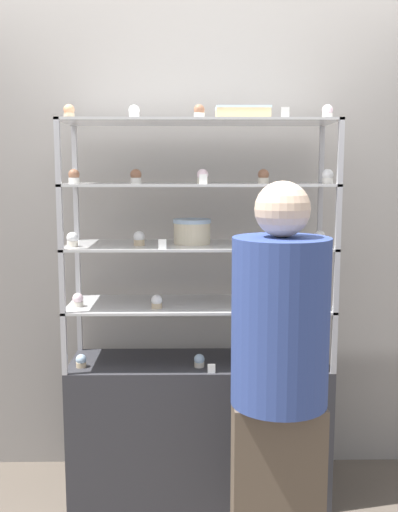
% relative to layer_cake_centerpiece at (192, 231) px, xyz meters
% --- Properties ---
extents(ground_plane, '(20.00, 20.00, 0.00)m').
position_rel_layer_cake_centerpiece_xyz_m(ground_plane, '(0.03, -0.01, -1.34)').
color(ground_plane, brown).
extents(back_wall, '(8.00, 0.05, 2.60)m').
position_rel_layer_cake_centerpiece_xyz_m(back_wall, '(0.03, 0.34, -0.04)').
color(back_wall, gray).
rests_on(back_wall, ground_plane).
extents(display_base, '(1.28, 0.41, 0.70)m').
position_rel_layer_cake_centerpiece_xyz_m(display_base, '(0.03, -0.01, -1.00)').
color(display_base, '#333338').
rests_on(display_base, ground_plane).
extents(display_riser_lower, '(1.28, 0.41, 0.29)m').
position_rel_layer_cake_centerpiece_xyz_m(display_riser_lower, '(0.03, -0.01, -0.37)').
color(display_riser_lower, '#B7B7BC').
rests_on(display_riser_lower, display_base).
extents(display_riser_middle, '(1.28, 0.41, 0.29)m').
position_rel_layer_cake_centerpiece_xyz_m(display_riser_middle, '(0.03, -0.01, -0.08)').
color(display_riser_middle, '#B7B7BC').
rests_on(display_riser_middle, display_riser_lower).
extents(display_riser_upper, '(1.28, 0.41, 0.29)m').
position_rel_layer_cake_centerpiece_xyz_m(display_riser_upper, '(0.03, -0.01, 0.21)').
color(display_riser_upper, '#B7B7BC').
rests_on(display_riser_upper, display_riser_middle).
extents(display_riser_top, '(1.28, 0.41, 0.29)m').
position_rel_layer_cake_centerpiece_xyz_m(display_riser_top, '(0.03, -0.01, 0.51)').
color(display_riser_top, '#B7B7BC').
rests_on(display_riser_top, display_riser_upper).
extents(layer_cake_centerpiece, '(0.18, 0.18, 0.12)m').
position_rel_layer_cake_centerpiece_xyz_m(layer_cake_centerpiece, '(0.00, 0.00, 0.00)').
color(layer_cake_centerpiece, beige).
rests_on(layer_cake_centerpiece, display_riser_middle).
extents(sheet_cake_frosted, '(0.25, 0.16, 0.06)m').
position_rel_layer_cake_centerpiece_xyz_m(sheet_cake_frosted, '(0.24, -0.03, 0.56)').
color(sheet_cake_frosted, '#DBBC84').
rests_on(sheet_cake_frosted, display_riser_top).
extents(cupcake_0, '(0.05, 0.05, 0.06)m').
position_rel_layer_cake_centerpiece_xyz_m(cupcake_0, '(-0.54, -0.10, -0.62)').
color(cupcake_0, '#CCB28C').
rests_on(cupcake_0, display_base).
extents(cupcake_1, '(0.05, 0.05, 0.06)m').
position_rel_layer_cake_centerpiece_xyz_m(cupcake_1, '(0.03, -0.10, -0.62)').
color(cupcake_1, beige).
rests_on(cupcake_1, display_base).
extents(cupcake_2, '(0.05, 0.05, 0.06)m').
position_rel_layer_cake_centerpiece_xyz_m(cupcake_2, '(0.60, -0.09, -0.62)').
color(cupcake_2, '#CCB28C').
rests_on(cupcake_2, display_base).
extents(price_tag_0, '(0.04, 0.00, 0.04)m').
position_rel_layer_cake_centerpiece_xyz_m(price_tag_0, '(0.09, -0.20, -0.62)').
color(price_tag_0, white).
rests_on(price_tag_0, display_base).
extents(cupcake_3, '(0.05, 0.05, 0.07)m').
position_rel_layer_cake_centerpiece_xyz_m(cupcake_3, '(-0.55, -0.07, -0.32)').
color(cupcake_3, beige).
rests_on(cupcake_3, display_riser_lower).
extents(cupcake_4, '(0.05, 0.05, 0.07)m').
position_rel_layer_cake_centerpiece_xyz_m(cupcake_4, '(-0.17, -0.11, -0.32)').
color(cupcake_4, '#CCB28C').
rests_on(cupcake_4, display_riser_lower).
extents(cupcake_5, '(0.05, 0.05, 0.07)m').
position_rel_layer_cake_centerpiece_xyz_m(cupcake_5, '(0.22, -0.08, -0.32)').
color(cupcake_5, '#CCB28C').
rests_on(cupcake_5, display_riser_lower).
extents(cupcake_6, '(0.05, 0.05, 0.07)m').
position_rel_layer_cake_centerpiece_xyz_m(cupcake_6, '(0.61, -0.08, -0.32)').
color(cupcake_6, beige).
rests_on(cupcake_6, display_riser_lower).
extents(price_tag_1, '(0.04, 0.00, 0.04)m').
position_rel_layer_cake_centerpiece_xyz_m(price_tag_1, '(0.35, -0.20, -0.33)').
color(price_tag_1, white).
rests_on(price_tag_1, display_riser_lower).
extents(cupcake_7, '(0.05, 0.05, 0.07)m').
position_rel_layer_cake_centerpiece_xyz_m(cupcake_7, '(-0.56, -0.10, -0.03)').
color(cupcake_7, beige).
rests_on(cupcake_7, display_riser_middle).
extents(cupcake_8, '(0.05, 0.05, 0.07)m').
position_rel_layer_cake_centerpiece_xyz_m(cupcake_8, '(-0.25, -0.06, -0.03)').
color(cupcake_8, '#CCB28C').
rests_on(cupcake_8, display_riser_middle).
extents(cupcake_9, '(0.05, 0.05, 0.07)m').
position_rel_layer_cake_centerpiece_xyz_m(cupcake_9, '(0.32, -0.12, -0.03)').
color(cupcake_9, beige).
rests_on(cupcake_9, display_riser_middle).
extents(cupcake_10, '(0.05, 0.05, 0.07)m').
position_rel_layer_cake_centerpiece_xyz_m(cupcake_10, '(0.61, -0.06, -0.03)').
color(cupcake_10, '#CCB28C').
rests_on(cupcake_10, display_riser_middle).
extents(price_tag_2, '(0.04, 0.00, 0.04)m').
position_rel_layer_cake_centerpiece_xyz_m(price_tag_2, '(-0.14, -0.20, -0.04)').
color(price_tag_2, white).
rests_on(price_tag_2, display_riser_middle).
extents(cupcake_11, '(0.05, 0.05, 0.07)m').
position_rel_layer_cake_centerpiece_xyz_m(cupcake_11, '(-0.55, -0.07, 0.26)').
color(cupcake_11, white).
rests_on(cupcake_11, display_riser_upper).
extents(cupcake_12, '(0.05, 0.05, 0.07)m').
position_rel_layer_cake_centerpiece_xyz_m(cupcake_12, '(-0.26, -0.08, 0.26)').
color(cupcake_12, white).
rests_on(cupcake_12, display_riser_upper).
extents(cupcake_13, '(0.05, 0.05, 0.07)m').
position_rel_layer_cake_centerpiece_xyz_m(cupcake_13, '(0.05, -0.12, 0.26)').
color(cupcake_13, beige).
rests_on(cupcake_13, display_riser_upper).
extents(cupcake_14, '(0.05, 0.05, 0.07)m').
position_rel_layer_cake_centerpiece_xyz_m(cupcake_14, '(0.33, -0.08, 0.26)').
color(cupcake_14, beige).
rests_on(cupcake_14, display_riser_upper).
extents(cupcake_15, '(0.05, 0.05, 0.07)m').
position_rel_layer_cake_centerpiece_xyz_m(cupcake_15, '(0.62, -0.12, 0.26)').
color(cupcake_15, white).
rests_on(cupcake_15, display_riser_upper).
extents(price_tag_3, '(0.04, 0.00, 0.04)m').
position_rel_layer_cake_centerpiece_xyz_m(price_tag_3, '(0.05, -0.20, 0.25)').
color(price_tag_3, white).
rests_on(price_tag_3, display_riser_upper).
extents(cupcake_16, '(0.05, 0.05, 0.07)m').
position_rel_layer_cake_centerpiece_xyz_m(cupcake_16, '(-0.56, -0.07, 0.56)').
color(cupcake_16, '#CCB28C').
rests_on(cupcake_16, display_riser_top).
extents(cupcake_17, '(0.05, 0.05, 0.07)m').
position_rel_layer_cake_centerpiece_xyz_m(cupcake_17, '(-0.27, -0.05, 0.56)').
color(cupcake_17, white).
rests_on(cupcake_17, display_riser_top).
extents(cupcake_18, '(0.05, 0.05, 0.07)m').
position_rel_layer_cake_centerpiece_xyz_m(cupcake_18, '(0.03, -0.08, 0.56)').
color(cupcake_18, white).
rests_on(cupcake_18, display_riser_top).
extents(cupcake_19, '(0.05, 0.05, 0.07)m').
position_rel_layer_cake_centerpiece_xyz_m(cupcake_19, '(0.62, -0.08, 0.56)').
color(cupcake_19, white).
rests_on(cupcake_19, display_riser_top).
extents(price_tag_4, '(0.04, 0.00, 0.04)m').
position_rel_layer_cake_centerpiece_xyz_m(price_tag_4, '(0.41, -0.20, 0.55)').
color(price_tag_4, white).
rests_on(price_tag_4, display_riser_top).
extents(customer_figure, '(0.37, 0.37, 1.60)m').
position_rel_layer_cake_centerpiece_xyz_m(customer_figure, '(0.33, -0.67, -0.49)').
color(customer_figure, brown).
rests_on(customer_figure, ground_plane).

